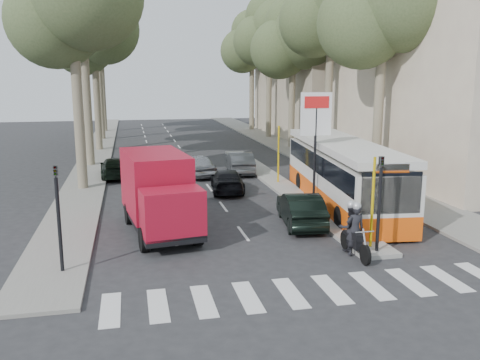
% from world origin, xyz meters
% --- Properties ---
extents(ground, '(120.00, 120.00, 0.00)m').
position_xyz_m(ground, '(0.00, 0.00, 0.00)').
color(ground, '#28282B').
rests_on(ground, ground).
extents(sidewalk_right, '(3.20, 70.00, 0.12)m').
position_xyz_m(sidewalk_right, '(8.60, 25.00, 0.06)').
color(sidewalk_right, gray).
rests_on(sidewalk_right, ground).
extents(median_left, '(2.40, 64.00, 0.12)m').
position_xyz_m(median_left, '(-8.00, 28.00, 0.06)').
color(median_left, gray).
rests_on(median_left, ground).
extents(traffic_island, '(1.50, 26.00, 0.16)m').
position_xyz_m(traffic_island, '(3.25, 11.00, 0.08)').
color(traffic_island, gray).
rests_on(traffic_island, ground).
extents(building_near, '(11.00, 18.00, 18.00)m').
position_xyz_m(building_near, '(15.50, 12.00, 9.00)').
color(building_near, beige).
rests_on(building_near, ground).
extents(building_far, '(11.00, 20.00, 16.00)m').
position_xyz_m(building_far, '(15.50, 34.00, 8.00)').
color(building_far, '#B7A88E').
rests_on(building_far, ground).
extents(billboard, '(1.50, 12.10, 5.60)m').
position_xyz_m(billboard, '(3.25, 5.00, 3.70)').
color(billboard, yellow).
rests_on(billboard, ground).
extents(traffic_light_island, '(0.16, 0.41, 3.60)m').
position_xyz_m(traffic_light_island, '(3.25, -1.50, 2.49)').
color(traffic_light_island, black).
rests_on(traffic_light_island, ground).
extents(traffic_light_left, '(0.16, 0.41, 3.60)m').
position_xyz_m(traffic_light_left, '(-7.60, -1.00, 2.49)').
color(traffic_light_left, black).
rests_on(traffic_light_left, ground).
extents(tree_l_b, '(7.40, 7.20, 14.88)m').
position_xyz_m(tree_l_b, '(-7.97, 20.11, 11.07)').
color(tree_l_b, '#6B604C').
rests_on(tree_l_b, ground).
extents(tree_l_c, '(7.40, 7.20, 13.71)m').
position_xyz_m(tree_l_c, '(-7.77, 28.11, 10.04)').
color(tree_l_c, '#6B604C').
rests_on(tree_l_c, ground).
extents(tree_l_d, '(7.40, 7.20, 15.66)m').
position_xyz_m(tree_l_d, '(-7.87, 36.11, 11.76)').
color(tree_l_d, '#6B604C').
rests_on(tree_l_d, ground).
extents(tree_l_e, '(7.40, 7.20, 14.49)m').
position_xyz_m(tree_l_e, '(-7.97, 44.11, 10.73)').
color(tree_l_e, '#6B604C').
rests_on(tree_l_e, ground).
extents(tree_r_a, '(7.40, 7.20, 14.10)m').
position_xyz_m(tree_r_a, '(9.13, 10.11, 10.38)').
color(tree_r_a, '#6B604C').
rests_on(tree_r_a, ground).
extents(tree_r_b, '(7.40, 7.20, 15.27)m').
position_xyz_m(tree_r_b, '(9.23, 18.11, 11.42)').
color(tree_r_b, '#6B604C').
rests_on(tree_r_b, ground).
extents(tree_r_c, '(7.40, 7.20, 13.32)m').
position_xyz_m(tree_r_c, '(9.03, 26.11, 9.69)').
color(tree_r_c, '#6B604C').
rests_on(tree_r_c, ground).
extents(tree_r_d, '(7.40, 7.20, 14.88)m').
position_xyz_m(tree_r_d, '(9.13, 34.11, 11.07)').
color(tree_r_d, '#6B604C').
rests_on(tree_r_d, ground).
extents(tree_r_e, '(7.40, 7.20, 14.10)m').
position_xyz_m(tree_r_e, '(9.23, 42.11, 10.38)').
color(tree_r_e, '#6B604C').
rests_on(tree_r_e, ground).
extents(silver_hatchback, '(1.73, 3.80, 1.26)m').
position_xyz_m(silver_hatchback, '(-3.50, 3.47, 0.63)').
color(silver_hatchback, '#A3A6AB').
rests_on(silver_hatchback, ground).
extents(dark_hatchback, '(2.10, 4.50, 1.43)m').
position_xyz_m(dark_hatchback, '(1.80, 2.68, 0.71)').
color(dark_hatchback, black).
rests_on(dark_hatchback, ground).
extents(queue_car_a, '(2.41, 4.66, 1.26)m').
position_xyz_m(queue_car_a, '(-3.50, 8.80, 0.63)').
color(queue_car_a, '#44474B').
rests_on(queue_car_a, ground).
extents(queue_car_b, '(2.23, 4.45, 1.24)m').
position_xyz_m(queue_car_b, '(-0.07, 9.80, 0.62)').
color(queue_car_b, black).
rests_on(queue_car_b, ground).
extents(queue_car_c, '(2.26, 4.41, 1.44)m').
position_xyz_m(queue_car_c, '(-1.10, 14.62, 0.72)').
color(queue_car_c, '#919498').
rests_on(queue_car_c, ground).
extents(queue_car_d, '(1.93, 4.50, 1.44)m').
position_xyz_m(queue_car_d, '(1.80, 15.00, 0.72)').
color(queue_car_d, '#43474A').
rests_on(queue_car_d, ground).
extents(queue_car_e, '(1.99, 4.44, 1.26)m').
position_xyz_m(queue_car_e, '(-6.30, 15.32, 0.63)').
color(queue_car_e, black).
rests_on(queue_car_e, ground).
extents(red_truck, '(3.07, 6.30, 3.23)m').
position_xyz_m(red_truck, '(-4.23, 2.99, 1.71)').
color(red_truck, black).
rests_on(red_truck, ground).
extents(city_bus, '(3.99, 12.51, 3.24)m').
position_xyz_m(city_bus, '(4.87, 5.50, 1.71)').
color(city_bus, '#F3540D').
rests_on(city_bus, ground).
extents(motorcycle, '(0.85, 2.37, 2.01)m').
position_xyz_m(motorcycle, '(2.40, -1.25, 0.91)').
color(motorcycle, black).
rests_on(motorcycle, ground).
extents(pedestrian_near, '(0.66, 1.14, 1.85)m').
position_xyz_m(pedestrian_near, '(8.71, 8.19, 1.04)').
color(pedestrian_near, '#3F3049').
rests_on(pedestrian_near, sidewalk_right).
extents(pedestrian_far, '(1.25, 1.14, 1.83)m').
position_xyz_m(pedestrian_far, '(10.00, 8.38, 1.03)').
color(pedestrian_far, '#6F6353').
rests_on(pedestrian_far, sidewalk_right).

